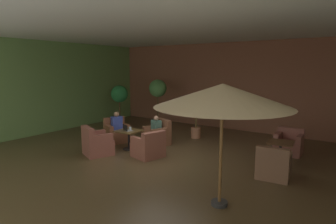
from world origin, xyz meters
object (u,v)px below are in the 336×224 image
Objects in this scene: patio_umbrella_tall_red at (223,96)px; potted_tree_mid_right at (196,106)px; patron_by_window at (117,122)px; armchair_front_left_south at (149,147)px; armchair_front_left_east at (97,144)px; potted_tree_left_corner at (158,93)px; open_laptop at (127,129)px; cafe_table_front_left at (129,135)px; armchair_front_right_east at (273,165)px; armchair_front_left_north at (117,133)px; armchair_front_left_west at (157,135)px; patron_blue_shirt at (156,125)px; cafe_table_front_right at (280,148)px; iced_drink_cup at (130,129)px; armchair_front_right_north at (289,144)px; potted_tree_mid_left at (119,97)px.

patio_umbrella_tall_red reaches higher than potted_tree_mid_right.
potted_tree_mid_right is 2.99m from patron_by_window.
armchair_front_left_east is at bearing -153.15° from armchair_front_left_south.
armchair_front_left_south is 0.45× the size of potted_tree_left_corner.
patio_umbrella_tall_red is 6.86× the size of open_laptop.
patio_umbrella_tall_red is at bearing -24.05° from cafe_table_front_left.
armchair_front_left_south is 1.14× the size of armchair_front_right_east.
potted_tree_left_corner is 5.72× the size of open_laptop.
armchair_front_left_west is (1.41, 0.57, -0.01)m from armchair_front_left_north.
patron_blue_shirt is at bearing -112.04° from potted_tree_mid_right.
cafe_table_front_left is 3.67m from potted_tree_left_corner.
armchair_front_left_west is 1.73× the size of patron_blue_shirt.
patron_blue_shirt reaches higher than cafe_table_front_right.
patron_blue_shirt is at bearing 67.23° from iced_drink_cup.
armchair_front_right_north is at bearing 35.98° from armchair_front_left_east.
potted_tree_mid_right is at bearing 1.33° from potted_tree_mid_left.
potted_tree_mid_left is at bearing 144.71° from armchair_front_left_south.
armchair_front_left_east is 0.59× the size of potted_tree_mid_right.
armchair_front_right_north is (4.40, 2.49, -0.18)m from cafe_table_front_left.
potted_tree_mid_right reaches higher than armchair_front_right_east.
cafe_table_front_left is 0.73× the size of armchair_front_left_west.
armchair_front_left_south is 4.87m from potted_tree_mid_left.
armchair_front_left_north is 1.70× the size of patron_blue_shirt.
potted_tree_mid_right is at bearing 67.69° from cafe_table_front_left.
potted_tree_mid_right reaches higher than armchair_front_left_east.
potted_tree_mid_right reaches higher than armchair_front_left_west.
potted_tree_mid_right reaches higher than armchair_front_right_north.
armchair_front_left_east reaches higher than armchair_front_right_north.
patio_umbrella_tall_red is (-0.48, -2.03, 1.84)m from armchair_front_right_east.
potted_tree_mid_right is (2.34, -0.70, -0.31)m from potted_tree_left_corner.
cafe_table_front_right is at bearing 9.97° from patron_by_window.
open_laptop is (-0.01, -0.06, 0.20)m from cafe_table_front_left.
iced_drink_cup is (-4.51, -0.17, 0.38)m from armchair_front_right_east.
armchair_front_right_north reaches higher than cafe_table_front_right.
potted_tree_left_corner reaches higher than armchair_front_right_north.
patio_umbrella_tall_red is (-0.34, -4.29, 1.84)m from armchair_front_right_north.
armchair_front_right_north is at bearing 21.22° from patron_by_window.
cafe_table_front_left is at bearing 165.75° from armchair_front_left_south.
armchair_front_left_east is at bearing -67.76° from armchair_front_left_north.
cafe_table_front_left is 1.09m from armchair_front_left_west.
patron_blue_shirt is at bearing 20.88° from armchair_front_left_north.
armchair_front_left_south is 2.15m from patron_by_window.
potted_tree_mid_left reaches higher than patron_by_window.
armchair_front_left_north is 1.25× the size of armchair_front_right_north.
armchair_front_left_west is 1.22× the size of armchair_front_right_east.
potted_tree_left_corner reaches higher than potted_tree_mid_left.
armchair_front_left_east is 5.93m from armchair_front_right_north.
armchair_front_right_east is at bearing 2.17° from iced_drink_cup.
patron_by_window reaches higher than armchair_front_left_east.
patron_by_window is (-5.00, 2.22, -1.41)m from patio_umbrella_tall_red.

